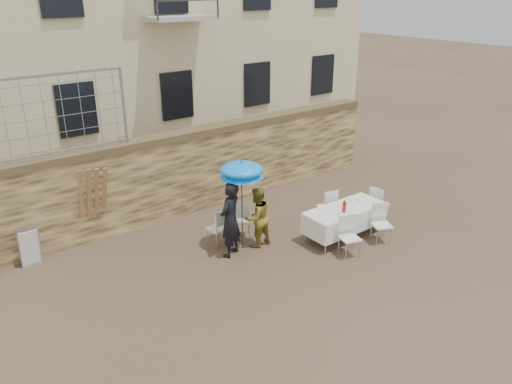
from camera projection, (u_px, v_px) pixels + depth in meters
ground at (306, 294)px, 10.06m from camera, size 80.00×80.00×0.00m
stone_wall at (181, 173)px, 13.31m from camera, size 13.00×0.50×2.20m
chain_link_fence at (55, 117)px, 10.87m from camera, size 3.20×0.06×1.80m
man_suit at (230, 220)px, 11.19m from camera, size 0.77×0.67×1.79m
woman_dress at (257, 217)px, 11.67m from camera, size 0.75×0.61×1.47m
umbrella at (242, 172)px, 11.09m from camera, size 1.01×1.01×2.02m
couple_chair_left at (217, 227)px, 11.75m from camera, size 0.55×0.55×0.96m
couple_chair_right at (242, 219)px, 12.14m from camera, size 0.66×0.66×0.96m
banquet_table at (345, 209)px, 12.08m from camera, size 2.10×0.85×0.78m
soda_bottle at (344, 207)px, 11.79m from camera, size 0.09×0.09×0.26m
table_chair_front_left at (350, 237)px, 11.29m from camera, size 0.60×0.60×0.96m
table_chair_front_right at (382, 224)px, 11.91m from camera, size 0.64×0.64×0.96m
table_chair_back at (327, 206)px, 12.88m from camera, size 0.58×0.58×0.96m
table_chair_side at (379, 203)px, 13.03m from camera, size 0.55×0.55×0.96m
chair_stack_right at (28, 245)px, 11.01m from camera, size 0.46×0.32×0.92m
wood_planks at (94, 204)px, 11.74m from camera, size 0.70×0.20×2.00m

